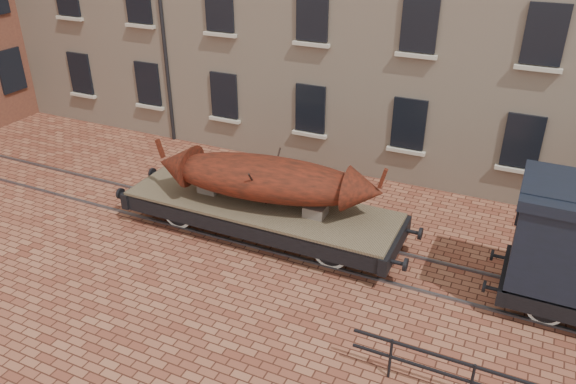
% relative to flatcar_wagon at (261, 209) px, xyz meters
% --- Properties ---
extents(ground, '(90.00, 90.00, 0.00)m').
position_rel_flatcar_wagon_xyz_m(ground, '(1.92, -0.00, -0.84)').
color(ground, brown).
extents(rail_track, '(30.00, 1.52, 0.06)m').
position_rel_flatcar_wagon_xyz_m(rail_track, '(1.92, -0.00, -0.81)').
color(rail_track, '#59595E').
rests_on(rail_track, ground).
extents(flatcar_wagon, '(8.95, 2.43, 1.35)m').
position_rel_flatcar_wagon_xyz_m(flatcar_wagon, '(0.00, 0.00, 0.00)').
color(flatcar_wagon, brown).
rests_on(flatcar_wagon, ground).
extents(iron_boat, '(6.63, 2.55, 1.59)m').
position_rel_flatcar_wagon_xyz_m(iron_boat, '(0.17, -0.00, 1.03)').
color(iron_boat, maroon).
rests_on(iron_boat, flatcar_wagon).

